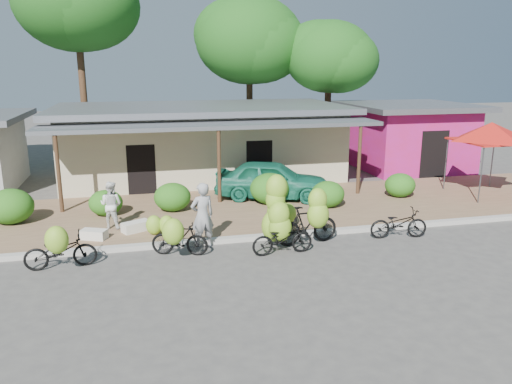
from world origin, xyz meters
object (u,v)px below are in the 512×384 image
tree_center_right (246,38)px  vendor (202,216)px  bike_left (178,237)px  bike_far_right (399,223)px  red_canopy (491,132)px  bike_far_left (60,249)px  tree_near_right (325,55)px  sack_near (136,226)px  bystander (111,205)px  tree_far_center (72,0)px  bike_right (310,221)px  bike_center (279,223)px  teal_van (272,179)px  sack_far (94,234)px

tree_center_right → vendor: size_ratio=4.60×
bike_left → bike_far_right: 6.64m
red_canopy → bike_left: size_ratio=2.13×
bike_far_left → vendor: (3.76, 0.72, 0.41)m
tree_near_right → vendor: 16.17m
tree_near_right → bike_far_left: size_ratio=4.09×
tree_near_right → bike_far_right: size_ratio=4.13×
sack_near → bystander: 1.09m
tree_far_center → tree_center_right: 9.17m
bike_right → vendor: 3.09m
tree_center_right → bike_center: tree_center_right is taller
tree_center_right → bike_far_left: bearing=-117.9°
bike_right → teal_van: bike_right is taller
teal_van → sack_near: bearing=139.1°
tree_center_right → sack_near: size_ratio=10.46×
bike_left → teal_van: 6.46m
tree_far_center → tree_near_right: tree_far_center is taller
bike_far_right → tree_far_center: bearing=42.6°
tree_near_right → red_canopy: bearing=-72.0°
tree_near_right → vendor: (-8.52, -12.91, -4.70)m
sack_near → tree_near_right: bearing=47.4°
bike_far_left → bike_far_right: (9.65, 0.20, -0.09)m
bike_left → bike_right: 3.79m
bike_far_right → bike_left: bearing=98.1°
bike_far_left → bike_left: bike_far_left is taller
sack_far → teal_van: bearing=27.6°
bike_left → bike_center: 2.82m
sack_far → bystander: bystander is taller
bike_center → sack_near: bike_center is taller
bike_far_left → bike_right: bearing=-92.5°
tree_near_right → sack_far: bearing=-134.7°
bike_left → vendor: vendor is taller
tree_far_center → sack_far: size_ratio=14.17×
red_canopy → bystander: size_ratio=2.33×
tree_center_right → bike_left: bearing=-108.8°
tree_far_center → bike_far_left: 17.01m
red_canopy → bike_center: bearing=-158.2°
bike_left → vendor: size_ratio=0.85×
tree_center_right → bystander: tree_center_right is taller
tree_center_right → bike_left: tree_center_right is taller
red_canopy → bike_far_left: size_ratio=1.91×
tree_far_center → bike_left: bearing=-76.0°
red_canopy → sack_far: (-14.79, -1.97, -2.35)m
tree_far_center → tree_near_right: (13.00, -1.50, -2.62)m
red_canopy → teal_van: 8.73m
tree_far_center → bike_far_left: (0.72, -15.13, -7.73)m
bike_left → teal_van: size_ratio=0.38×
tree_center_right → sack_far: bearing=-119.0°
bike_far_right → vendor: size_ratio=0.94×
tree_center_right → red_canopy: bearing=-58.6°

